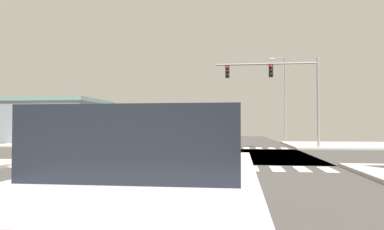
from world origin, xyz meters
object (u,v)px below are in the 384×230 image
at_px(bank_building, 49,121).
at_px(box_truck_nearside_1, 189,121).
at_px(traffic_signal_mast, 278,81).
at_px(sedan_leading_4, 159,191).
at_px(pickup_trailing_1, 190,131).
at_px(street_lamp, 283,92).
at_px(sedan_crossing_2, 164,133).
at_px(sedan_farside_1, 206,131).

relative_size(bank_building, box_truck_nearside_1, 1.75).
height_order(traffic_signal_mast, sedan_leading_4, traffic_signal_mast).
bearing_deg(pickup_trailing_1, street_lamp, -147.37).
height_order(box_truck_nearside_1, sedan_crossing_2, box_truck_nearside_1).
xyz_separation_m(street_lamp, bank_building, (-24.59, -4.25, -3.15)).
bearing_deg(sedan_farside_1, sedan_crossing_2, 78.00).
distance_m(sedan_farside_1, sedan_crossing_2, 14.43).
height_order(traffic_signal_mast, pickup_trailing_1, traffic_signal_mast).
distance_m(traffic_signal_mast, sedan_leading_4, 26.77).
bearing_deg(pickup_trailing_1, box_truck_nearside_1, -81.78).
distance_m(street_lamp, sedan_crossing_2, 13.63).
height_order(sedan_crossing_2, sedan_leading_4, same).
relative_size(street_lamp, bank_building, 0.73).
relative_size(bank_building, sedan_farside_1, 2.94).
bearing_deg(box_truck_nearside_1, street_lamp, 130.02).
bearing_deg(sedan_crossing_2, pickup_trailing_1, 142.35).
height_order(box_truck_nearside_1, sedan_farside_1, box_truck_nearside_1).
bearing_deg(sedan_leading_4, street_lamp, 81.78).
height_order(bank_building, sedan_leading_4, bank_building).
xyz_separation_m(box_truck_nearside_1, pickup_trailing_1, (3.00, -20.75, -1.27)).
distance_m(street_lamp, bank_building, 25.16).
bearing_deg(sedan_leading_4, sedan_farside_1, 94.80).
bearing_deg(street_lamp, pickup_trailing_1, -147.37).
height_order(sedan_leading_4, pickup_trailing_1, pickup_trailing_1).
xyz_separation_m(box_truck_nearside_1, sedan_leading_4, (7.00, -51.99, -1.45)).
height_order(traffic_signal_mast, box_truck_nearside_1, traffic_signal_mast).
xyz_separation_m(sedan_farside_1, sedan_crossing_2, (-3.00, -14.12, 0.00)).
xyz_separation_m(traffic_signal_mast, street_lamp, (1.65, 11.07, 0.14)).
xyz_separation_m(bank_building, sedan_farside_1, (15.21, 14.68, -1.18)).
relative_size(street_lamp, sedan_crossing_2, 2.15).
height_order(street_lamp, box_truck_nearside_1, street_lamp).
relative_size(street_lamp, box_truck_nearside_1, 1.29).
bearing_deg(sedan_crossing_2, sedan_leading_4, 101.78).
relative_size(box_truck_nearside_1, sedan_crossing_2, 1.67).
bearing_deg(bank_building, traffic_signal_mast, -16.55).
height_order(street_lamp, pickup_trailing_1, street_lamp).
relative_size(street_lamp, pickup_trailing_1, 1.81).
relative_size(traffic_signal_mast, pickup_trailing_1, 1.59).
xyz_separation_m(sedan_crossing_2, pickup_trailing_1, (3.00, -2.31, 0.17)).
xyz_separation_m(street_lamp, box_truck_nearside_1, (-12.38, 14.75, -2.88)).
height_order(traffic_signal_mast, sedan_farside_1, traffic_signal_mast).
xyz_separation_m(traffic_signal_mast, sedan_crossing_2, (-10.73, 7.38, -4.19)).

